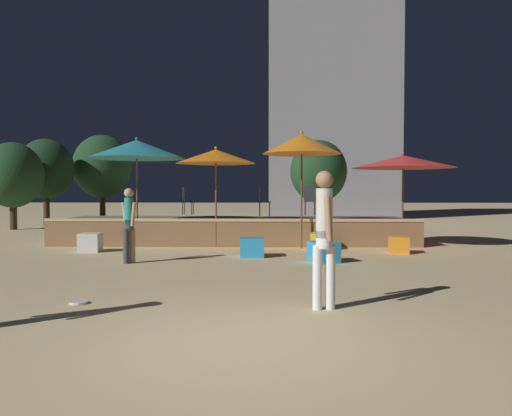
# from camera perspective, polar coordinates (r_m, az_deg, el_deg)

# --- Properties ---
(ground_plane) EXTENTS (120.00, 120.00, 0.00)m
(ground_plane) POSITION_cam_1_polar(r_m,az_deg,el_deg) (5.36, -1.66, -15.36)
(ground_plane) COLOR #D1B784
(wooden_deck) EXTENTS (10.72, 3.19, 0.81)m
(wooden_deck) POSITION_cam_1_polar(r_m,az_deg,el_deg) (15.64, -2.30, -2.52)
(wooden_deck) COLOR olive
(wooden_deck) RESTS_ON ground
(patio_umbrella_0) EXTENTS (2.25, 2.25, 2.83)m
(patio_umbrella_0) POSITION_cam_1_polar(r_m,az_deg,el_deg) (14.11, -4.61, 5.88)
(patio_umbrella_0) COLOR brown
(patio_umbrella_0) RESTS_ON ground
(patio_umbrella_1) EXTENTS (2.17, 2.17, 3.22)m
(patio_umbrella_1) POSITION_cam_1_polar(r_m,az_deg,el_deg) (13.84, 5.25, 7.27)
(patio_umbrella_1) COLOR brown
(patio_umbrella_1) RESTS_ON ground
(patio_umbrella_2) EXTENTS (2.87, 2.87, 2.67)m
(patio_umbrella_2) POSITION_cam_1_polar(r_m,az_deg,el_deg) (14.73, 16.45, 5.09)
(patio_umbrella_2) COLOR brown
(patio_umbrella_2) RESTS_ON ground
(patio_umbrella_3) EXTENTS (2.77, 2.77, 3.12)m
(patio_umbrella_3) POSITION_cam_1_polar(r_m,az_deg,el_deg) (14.69, -13.48, 6.54)
(patio_umbrella_3) COLOR brown
(patio_umbrella_3) RESTS_ON ground
(cube_seat_0) EXTENTS (0.57, 0.57, 0.46)m
(cube_seat_0) POSITION_cam_1_polar(r_m,az_deg,el_deg) (12.05, -0.44, -4.52)
(cube_seat_0) COLOR #2D9EDB
(cube_seat_0) RESTS_ON ground
(cube_seat_1) EXTENTS (0.59, 0.59, 0.43)m
(cube_seat_1) POSITION_cam_1_polar(r_m,az_deg,el_deg) (13.26, 15.99, -4.06)
(cube_seat_1) COLOR orange
(cube_seat_1) RESTS_ON ground
(cube_seat_2) EXTENTS (0.55, 0.55, 0.48)m
(cube_seat_2) POSITION_cam_1_polar(r_m,az_deg,el_deg) (13.77, -18.41, -3.76)
(cube_seat_2) COLOR white
(cube_seat_2) RESTS_ON ground
(cube_seat_3) EXTENTS (0.73, 0.73, 0.46)m
(cube_seat_3) POSITION_cam_1_polar(r_m,az_deg,el_deg) (11.25, 7.75, -4.99)
(cube_seat_3) COLOR #2D9EDB
(cube_seat_3) RESTS_ON ground
(cube_seat_4) EXTENTS (0.59, 0.59, 0.45)m
(cube_seat_4) POSITION_cam_1_polar(r_m,az_deg,el_deg) (13.62, 7.36, -3.79)
(cube_seat_4) COLOR yellow
(cube_seat_4) RESTS_ON ground
(person_0) EXTENTS (0.44, 0.38, 1.65)m
(person_0) POSITION_cam_1_polar(r_m,az_deg,el_deg) (11.29, -14.30, -1.69)
(person_0) COLOR tan
(person_0) RESTS_ON ground
(person_1) EXTENTS (0.31, 0.53, 1.87)m
(person_1) POSITION_cam_1_polar(r_m,az_deg,el_deg) (6.75, 7.80, -2.74)
(person_1) COLOR white
(person_1) RESTS_ON ground
(bistro_chair_0) EXTENTS (0.40, 0.41, 0.90)m
(bistro_chair_0) POSITION_cam_1_polar(r_m,az_deg,el_deg) (15.93, 6.17, 1.10)
(bistro_chair_0) COLOR #2D3338
(bistro_chair_0) RESTS_ON wooden_deck
(bistro_chair_1) EXTENTS (0.40, 0.40, 0.90)m
(bistro_chair_1) POSITION_cam_1_polar(r_m,az_deg,el_deg) (15.49, 0.66, 1.09)
(bistro_chair_1) COLOR #2D3338
(bistro_chair_1) RESTS_ON wooden_deck
(bistro_chair_2) EXTENTS (0.40, 0.40, 0.90)m
(bistro_chair_2) POSITION_cam_1_polar(r_m,az_deg,el_deg) (16.63, -8.09, 1.13)
(bistro_chair_2) COLOR #1E4C47
(bistro_chair_2) RESTS_ON wooden_deck
(frisbee_disc) EXTENTS (0.26, 0.26, 0.03)m
(frisbee_disc) POSITION_cam_1_polar(r_m,az_deg,el_deg) (7.60, -19.59, -10.12)
(frisbee_disc) COLOR white
(frisbee_disc) RESTS_ON ground
(background_tree_0) EXTENTS (2.86, 2.86, 4.37)m
(background_tree_0) POSITION_cam_1_polar(r_m,az_deg,el_deg) (26.17, -17.17, 4.53)
(background_tree_0) COLOR #3D2B1C
(background_tree_0) RESTS_ON ground
(background_tree_1) EXTENTS (2.52, 2.52, 3.85)m
(background_tree_1) POSITION_cam_1_polar(r_m,az_deg,el_deg) (22.48, 7.16, 4.16)
(background_tree_1) COLOR #3D2B1C
(background_tree_1) RESTS_ON ground
(background_tree_2) EXTENTS (2.42, 2.42, 3.56)m
(background_tree_2) POSITION_cam_1_polar(r_m,az_deg,el_deg) (22.66, -26.05, 3.38)
(background_tree_2) COLOR #3D2B1C
(background_tree_2) RESTS_ON ground
(background_tree_3) EXTENTS (2.46, 2.46, 3.94)m
(background_tree_3) POSITION_cam_1_polar(r_m,az_deg,el_deg) (24.58, -22.88, 4.13)
(background_tree_3) COLOR #3D2B1C
(background_tree_3) RESTS_ON ground
(distant_building) EXTENTS (7.43, 3.91, 14.69)m
(distant_building) POSITION_cam_1_polar(r_m,az_deg,el_deg) (30.51, 8.65, 12.85)
(distant_building) COLOR gray
(distant_building) RESTS_ON ground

